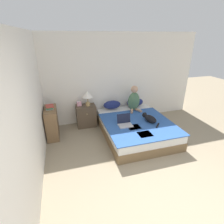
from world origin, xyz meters
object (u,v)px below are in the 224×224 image
nightstand (86,116)px  bookshelf (52,123)px  bed (135,127)px  table_lamp (87,95)px  laptop_open (125,123)px  person_sitting (134,100)px  pillow_near (112,105)px  pillow_far (135,102)px  tissue_box (79,104)px  cat_tabby (149,118)px  book_stack_top (50,107)px

nightstand → bookshelf: size_ratio=0.82×
bed → table_lamp: table_lamp is taller
table_lamp → laptop_open: bearing=-54.8°
person_sitting → nightstand: (-1.37, 0.24, -0.43)m
pillow_near → table_lamp: size_ratio=1.22×
bookshelf → table_lamp: bearing=16.9°
pillow_far → nightstand: size_ratio=0.83×
pillow_far → bookshelf: bookshelf is taller
pillow_near → tissue_box: size_ratio=3.72×
nightstand → bed: bearing=-36.8°
bed → table_lamp: (-1.09, 0.85, 0.73)m
cat_tabby → tissue_box: 1.98m
bed → tissue_box: bearing=145.1°
cat_tabby → bed: bearing=40.2°
bed → table_lamp: bearing=142.1°
nightstand → book_stack_top: (-0.93, -0.33, 0.50)m
person_sitting → nightstand: person_sitting is taller
laptop_open → cat_tabby: bearing=0.0°
table_lamp → book_stack_top: (-1.00, -0.31, -0.12)m
person_sitting → book_stack_top: 2.30m
cat_tabby → bookshelf: bookshelf is taller
bed → book_stack_top: (-2.09, 0.54, 0.61)m
pillow_far → pillow_near: bearing=180.0°
bed → table_lamp: size_ratio=4.98×
cat_tabby → nightstand: bearing=37.1°
table_lamp → bookshelf: bearing=-163.1°
cat_tabby → book_stack_top: bearing=56.1°
table_lamp → book_stack_top: table_lamp is taller
nightstand → table_lamp: size_ratio=1.48×
cat_tabby → table_lamp: 1.78m
pillow_near → bookshelf: 1.77m
person_sitting → bed: bearing=-108.0°
pillow_far → bookshelf: bearing=-171.6°
person_sitting → cat_tabby: person_sitting is taller
pillow_near → pillow_far: size_ratio=1.00×
cat_tabby → tissue_box: bearing=38.6°
pillow_near → table_lamp: table_lamp is taller
pillow_far → person_sitting: 0.38m
table_lamp → tissue_box: 0.36m
pillow_near → pillow_far: 0.74m
cat_tabby → table_lamp: size_ratio=1.42×
pillow_far → tissue_box: bearing=179.5°
pillow_far → laptop_open: laptop_open is taller
person_sitting → pillow_far: bearing=59.6°
nightstand → bookshelf: bearing=-161.0°
bed → bookshelf: bearing=165.3°
nightstand → table_lamp: bearing=-13.7°
pillow_near → book_stack_top: size_ratio=2.15×
tissue_box → bookshelf: (-0.76, -0.38, -0.30)m
person_sitting → table_lamp: size_ratio=1.72×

